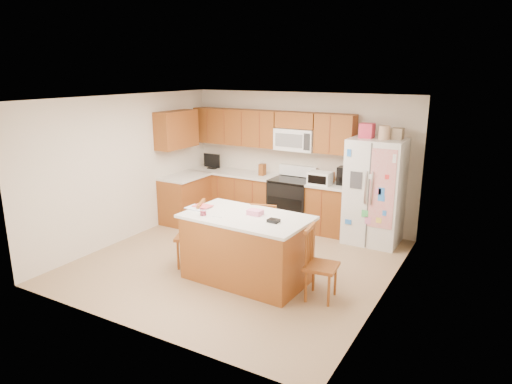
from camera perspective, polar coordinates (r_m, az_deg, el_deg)
The scene contains 9 objects.
ground at distance 7.21m, azimuth -2.21°, elevation -8.62°, with size 4.50×4.50×0.00m, color #877157.
room_shell at distance 6.77m, azimuth -2.33°, elevation 2.63°, with size 4.60×4.60×2.52m.
cabinetry at distance 8.87m, azimuth -1.58°, elevation 2.13°, with size 3.36×1.56×2.15m.
stove at distance 8.66m, azimuth 4.51°, elevation -1.25°, with size 0.76×0.65×1.13m.
refrigerator at distance 7.97m, azimuth 14.64°, elevation 0.21°, with size 0.90×0.79×2.04m.
island at distance 6.44m, azimuth -1.19°, elevation -6.96°, with size 1.84×1.09×1.04m.
windsor_chair_left at distance 6.96m, azimuth -7.96°, elevation -5.44°, with size 0.55×0.56×1.01m.
windsor_chair_back at distance 7.04m, azimuth 1.18°, elevation -5.23°, with size 0.50×0.49×0.96m.
windsor_chair_right at distance 5.99m, azimuth 7.95°, elevation -9.08°, with size 0.44×0.46×0.97m.
Camera 1 is at (3.50, -5.61, 2.88)m, focal length 32.00 mm.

